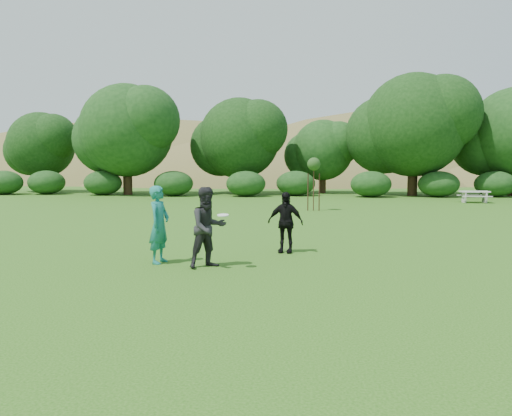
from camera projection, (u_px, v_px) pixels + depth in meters
The scene contains 9 objects.
ground at pixel (244, 260), 12.94m from camera, with size 120.00×120.00×0.00m, color #19470C.
player_teal at pixel (159, 225), 12.49m from camera, with size 0.71×0.47×1.95m, color #19736A.
player_grey at pixel (208, 227), 11.97m from camera, with size 0.94×0.74×1.94m, color black.
player_black at pixel (285, 222), 13.99m from camera, with size 1.01×0.42×1.72m, color black.
frisbee at pixel (223, 215), 11.66m from camera, with size 0.27×0.27×0.05m.
sapling at pixel (314, 166), 26.57m from camera, with size 0.70×0.70×2.85m.
picnic_table at pixel (474, 195), 32.38m from camera, with size 1.80×1.48×0.76m.
hillside at pixel (292, 253), 81.89m from camera, with size 150.00×72.00×52.00m.
tree_row at pixel (327, 135), 40.63m from camera, with size 53.92×10.38×9.62m.
Camera 1 is at (1.57, -12.68, 2.48)m, focal length 35.00 mm.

